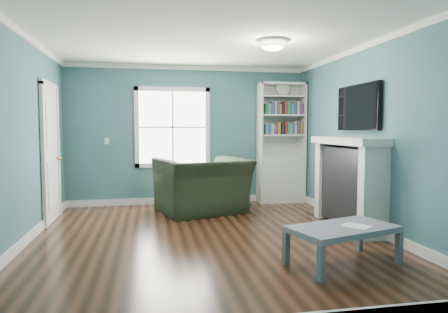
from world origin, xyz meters
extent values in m
plane|color=black|center=(0.00, 0.00, 0.00)|extent=(5.00, 5.00, 0.00)
plane|color=#336566|center=(0.00, 2.50, 1.30)|extent=(4.50, 0.00, 4.50)
plane|color=#336566|center=(0.00, -2.50, 1.30)|extent=(4.50, 0.00, 4.50)
plane|color=#336566|center=(-2.25, 0.00, 1.30)|extent=(0.00, 5.00, 5.00)
plane|color=#336566|center=(2.25, 0.00, 1.30)|extent=(0.00, 5.00, 5.00)
plane|color=white|center=(0.00, 0.00, 2.60)|extent=(5.00, 5.00, 0.00)
cube|color=white|center=(0.00, 2.48, 0.06)|extent=(4.50, 0.03, 0.12)
cube|color=white|center=(-2.23, 0.00, 0.06)|extent=(0.03, 5.00, 0.12)
cube|color=white|center=(2.23, 0.00, 0.06)|extent=(0.03, 5.00, 0.12)
cube|color=white|center=(0.00, 2.48, 2.56)|extent=(4.50, 0.04, 0.08)
cube|color=white|center=(-2.23, 0.00, 2.56)|extent=(0.04, 5.00, 0.08)
cube|color=white|center=(2.23, 0.00, 2.56)|extent=(0.04, 5.00, 0.08)
cube|color=white|center=(-0.30, 2.50, 1.45)|extent=(1.24, 0.01, 1.34)
cube|color=white|center=(-0.96, 2.48, 1.45)|extent=(0.08, 0.06, 1.50)
cube|color=white|center=(0.36, 2.48, 1.45)|extent=(0.08, 0.06, 1.50)
cube|color=white|center=(-0.30, 2.48, 0.74)|extent=(1.40, 0.06, 0.08)
cube|color=white|center=(-0.30, 2.48, 2.16)|extent=(1.40, 0.06, 0.08)
cube|color=white|center=(-0.30, 2.48, 1.45)|extent=(1.24, 0.03, 0.03)
cube|color=white|center=(-0.30, 2.48, 1.45)|extent=(0.03, 0.03, 1.34)
cube|color=silver|center=(1.77, 2.30, 0.45)|extent=(0.90, 0.35, 0.90)
cube|color=silver|center=(1.34, 2.30, 1.60)|extent=(0.04, 0.35, 1.40)
cube|color=silver|center=(2.20, 2.30, 1.60)|extent=(0.04, 0.35, 1.40)
cube|color=silver|center=(1.77, 2.46, 1.60)|extent=(0.90, 0.02, 1.40)
cube|color=silver|center=(1.77, 2.30, 2.28)|extent=(0.90, 0.35, 0.04)
cube|color=silver|center=(1.77, 2.30, 0.92)|extent=(0.84, 0.33, 0.03)
cube|color=silver|center=(1.77, 2.30, 1.30)|extent=(0.84, 0.33, 0.03)
cube|color=silver|center=(1.77, 2.30, 1.68)|extent=(0.84, 0.33, 0.03)
cube|color=silver|center=(1.77, 2.30, 2.04)|extent=(0.84, 0.33, 0.03)
cube|color=teal|center=(1.77, 2.28, 1.43)|extent=(0.70, 0.25, 0.22)
cube|color=#264C8C|center=(1.77, 2.28, 1.81)|extent=(0.70, 0.25, 0.22)
cylinder|color=beige|center=(1.77, 2.25, 2.19)|extent=(0.26, 0.06, 0.26)
cube|color=black|center=(2.09, 0.20, 0.60)|extent=(0.30, 1.20, 1.10)
cube|color=black|center=(2.07, 0.20, 0.40)|extent=(0.22, 0.65, 0.70)
cube|color=silver|center=(2.07, -0.47, 0.60)|extent=(0.36, 0.16, 1.20)
cube|color=silver|center=(2.07, 0.87, 0.60)|extent=(0.36, 0.16, 1.20)
cube|color=silver|center=(2.05, 0.20, 1.25)|extent=(0.44, 1.58, 0.10)
cube|color=black|center=(2.20, 0.20, 1.72)|extent=(0.06, 1.10, 0.65)
cube|color=silver|center=(-2.23, 1.40, 1.02)|extent=(0.04, 0.80, 2.05)
cube|color=white|center=(-2.22, 0.95, 1.02)|extent=(0.05, 0.08, 2.13)
cube|color=white|center=(-2.22, 1.85, 1.02)|extent=(0.05, 0.08, 2.13)
cube|color=white|center=(-2.22, 1.40, 2.09)|extent=(0.05, 0.98, 0.08)
sphere|color=#BF8C3F|center=(-2.17, 1.70, 0.95)|extent=(0.07, 0.07, 0.07)
ellipsoid|color=white|center=(0.90, 0.10, 2.54)|extent=(0.34, 0.34, 0.15)
cylinder|color=white|center=(0.90, 0.10, 2.58)|extent=(0.38, 0.38, 0.03)
cube|color=white|center=(-1.50, 2.48, 1.20)|extent=(0.08, 0.01, 0.12)
imported|color=black|center=(0.14, 1.60, 0.62)|extent=(1.62, 1.28, 1.24)
cube|color=#515A61|center=(0.82, -1.67, 0.17)|extent=(0.08, 0.08, 0.34)
cube|color=#515A61|center=(1.83, -1.36, 0.17)|extent=(0.08, 0.08, 0.34)
cube|color=#515A61|center=(0.67, -1.15, 0.17)|extent=(0.08, 0.08, 0.34)
cube|color=#515A61|center=(1.68, -0.84, 0.17)|extent=(0.08, 0.08, 0.34)
cube|color=slate|center=(1.25, -1.26, 0.37)|extent=(1.24, 0.90, 0.06)
cube|color=white|center=(1.39, -1.28, 0.41)|extent=(0.33, 0.35, 0.00)
camera|label=1|loc=(-0.73, -5.07, 1.42)|focal=32.00mm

